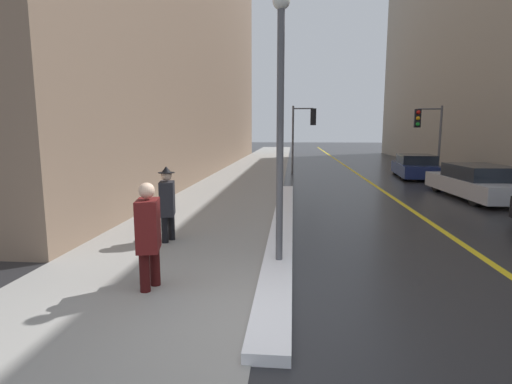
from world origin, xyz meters
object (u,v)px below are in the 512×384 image
pedestrian_in_fedora (167,201)px  lamp_post (280,108)px  pedestrian_with_shoulder_bag (148,231)px  traffic_light_far (426,126)px  traffic_light_near (305,125)px  parked_car_silver (477,182)px  parked_car_navy (415,167)px

pedestrian_in_fedora → lamp_post: bearing=47.4°
pedestrian_with_shoulder_bag → traffic_light_far: bearing=137.7°
traffic_light_near → pedestrian_in_fedora: 14.69m
lamp_post → traffic_light_near: (0.88, 15.62, -0.06)m
parked_car_silver → parked_car_navy: size_ratio=1.13×
lamp_post → parked_car_navy: (6.46, 14.24, -2.20)m
traffic_light_near → lamp_post: bearing=-94.9°
traffic_light_far → pedestrian_with_shoulder_bag: size_ratio=2.20×
pedestrian_with_shoulder_bag → parked_car_silver: size_ratio=0.33×
parked_car_silver → traffic_light_far: bearing=-2.9°
pedestrian_in_fedora → parked_car_silver: (9.18, 6.45, -0.32)m
pedestrian_in_fedora → traffic_light_near: bearing=154.5°
parked_car_silver → pedestrian_with_shoulder_bag: bearing=133.2°
traffic_light_near → parked_car_silver: bearing=-54.6°
parked_car_navy → pedestrian_in_fedora: bearing=150.2°
traffic_light_near → traffic_light_far: traffic_light_near is taller
traffic_light_far → pedestrian_in_fedora: bearing=58.1°
parked_car_silver → pedestrian_in_fedora: bearing=122.0°
pedestrian_with_shoulder_bag → traffic_light_near: bearing=158.2°
pedestrian_with_shoulder_bag → parked_car_silver: 12.50m
pedestrian_with_shoulder_bag → pedestrian_in_fedora: size_ratio=0.99×
traffic_light_far → traffic_light_near: bearing=-12.7°
traffic_light_near → parked_car_silver: size_ratio=0.76×
traffic_light_near → parked_car_silver: (5.85, -7.74, -2.12)m
lamp_post → parked_car_navy: 15.79m
pedestrian_in_fedora → parked_car_silver: size_ratio=0.33×
pedestrian_in_fedora → parked_car_navy: bearing=132.8°
traffic_light_near → pedestrian_in_fedora: (-3.32, -14.19, -1.81)m
pedestrian_in_fedora → parked_car_navy: size_ratio=0.37×
lamp_post → traffic_light_near: lamp_post is taller
traffic_light_near → parked_car_navy: 6.14m
lamp_post → pedestrian_with_shoulder_bag: size_ratio=2.81×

